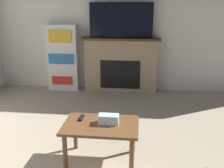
% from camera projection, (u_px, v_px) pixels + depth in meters
% --- Properties ---
extents(wall_back, '(6.29, 0.06, 2.70)m').
position_uv_depth(wall_back, '(126.00, 23.00, 5.11)').
color(wall_back, silver).
rests_on(wall_back, ground_plane).
extents(fireplace, '(1.53, 0.28, 1.07)m').
position_uv_depth(fireplace, '(121.00, 65.00, 5.23)').
color(fireplace, tan).
rests_on(fireplace, ground_plane).
extents(tv, '(1.21, 0.03, 0.67)m').
position_uv_depth(tv, '(121.00, 20.00, 4.95)').
color(tv, black).
rests_on(tv, fireplace).
extents(coffee_table, '(0.82, 0.56, 0.45)m').
position_uv_depth(coffee_table, '(101.00, 130.00, 2.87)').
color(coffee_table, brown).
rests_on(coffee_table, ground_plane).
extents(tissue_box, '(0.22, 0.12, 0.10)m').
position_uv_depth(tissue_box, '(109.00, 119.00, 2.85)').
color(tissue_box, silver).
rests_on(tissue_box, coffee_table).
extents(remote_control, '(0.04, 0.15, 0.02)m').
position_uv_depth(remote_control, '(81.00, 118.00, 2.98)').
color(remote_control, black).
rests_on(remote_control, coffee_table).
extents(bookshelf, '(0.62, 0.29, 1.32)m').
position_uv_depth(bookshelf, '(63.00, 58.00, 5.29)').
color(bookshelf, white).
rests_on(bookshelf, ground_plane).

